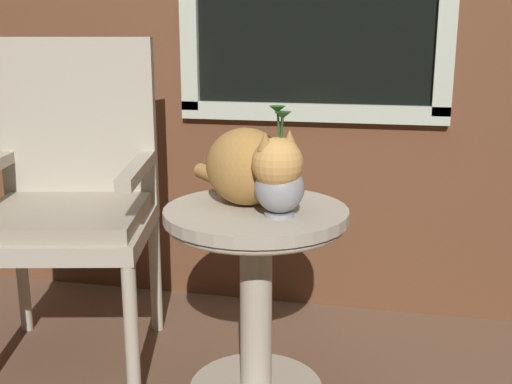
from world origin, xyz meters
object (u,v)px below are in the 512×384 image
object	(u,v)px
wicker_side_table	(256,269)
wicker_chair	(70,189)
pewter_vase_with_ivy	(280,182)
cat	(250,166)

from	to	relation	value
wicker_side_table	wicker_chair	xyz separation A→B (m)	(-0.69, 0.15, 0.18)
pewter_vase_with_ivy	wicker_side_table	bearing A→B (deg)	140.77
wicker_chair	pewter_vase_with_ivy	distance (m)	0.81
pewter_vase_with_ivy	cat	bearing A→B (deg)	138.71
wicker_side_table	cat	size ratio (longest dim) A/B	1.41
wicker_chair	pewter_vase_with_ivy	world-z (taller)	wicker_chair
pewter_vase_with_ivy	wicker_chair	bearing A→B (deg)	164.22
wicker_side_table	pewter_vase_with_ivy	distance (m)	0.31
wicker_chair	pewter_vase_with_ivy	bearing A→B (deg)	-15.78
wicker_chair	wicker_side_table	bearing A→B (deg)	-12.33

